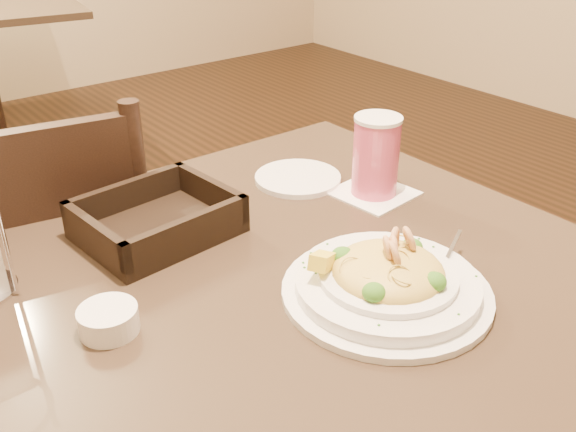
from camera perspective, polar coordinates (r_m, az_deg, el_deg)
main_table at (r=1.10m, az=0.67°, el=-15.18°), size 0.90×0.90×0.75m
dining_chair_near at (r=1.40m, az=-20.51°, el=-7.12°), size 0.49×0.49×0.93m
pasta_bowl at (r=0.89m, az=8.80°, el=-5.59°), size 0.32×0.29×0.09m
drink_glass at (r=1.15m, az=7.81°, el=5.24°), size 0.14×0.14×0.15m
bread_basket at (r=1.05m, az=-11.54°, el=-0.53°), size 0.25×0.21×0.06m
side_plate at (r=1.21m, az=0.88°, el=3.38°), size 0.22×0.22×0.01m
butter_ramekin at (r=0.85m, az=-15.67°, el=-8.89°), size 0.09×0.09×0.03m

